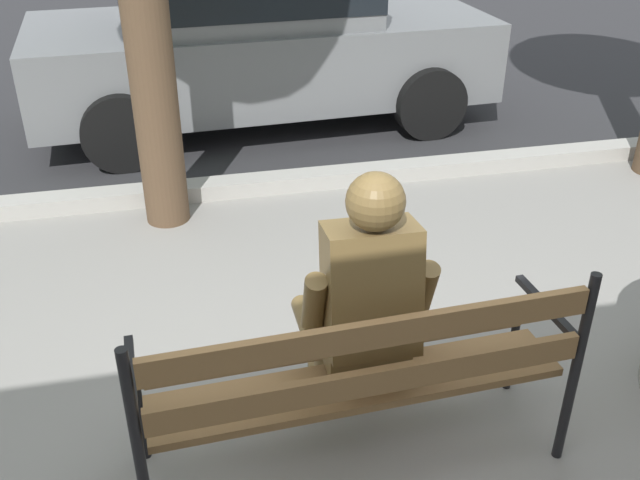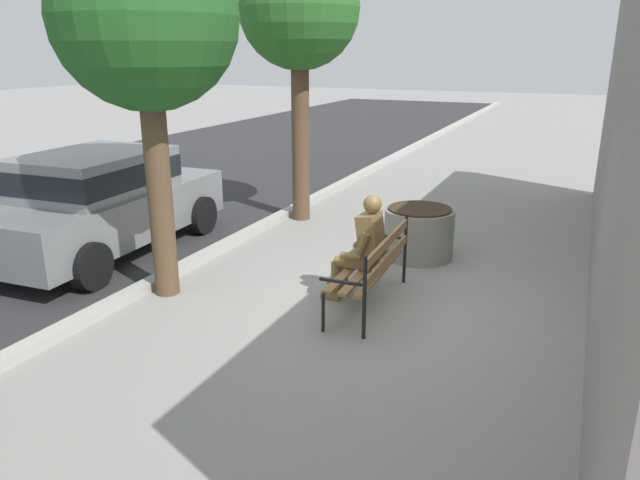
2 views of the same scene
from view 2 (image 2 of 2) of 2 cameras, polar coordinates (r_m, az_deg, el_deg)
ground_plane at (r=7.35m, az=5.43°, el=-6.32°), size 80.00×80.00×0.00m
curb_stone at (r=8.62m, az=-13.12°, el=-2.60°), size 60.00×0.20×0.12m
building_wall_behind at (r=7.96m, az=27.84°, el=8.50°), size 12.00×0.50×3.98m
park_bench at (r=7.17m, az=5.19°, el=-2.27°), size 1.82×0.60×0.95m
bronze_statue_seated at (r=7.26m, az=3.83°, el=-0.94°), size 0.64×0.76×1.37m
concrete_planter at (r=9.03m, az=9.41°, el=0.69°), size 1.03×1.03×0.76m
street_tree_down_street at (r=7.39m, az=-16.36°, el=19.46°), size 2.12×2.12×4.41m
street_tree_far_corner at (r=10.68m, az=-1.99°, el=20.95°), size 2.05×2.05×4.68m
parked_car_grey at (r=9.58m, az=-20.17°, el=3.67°), size 4.18×2.08×1.56m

